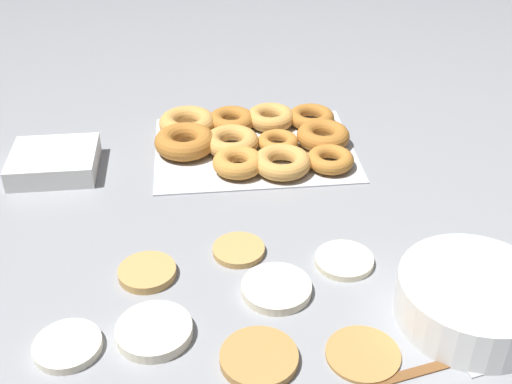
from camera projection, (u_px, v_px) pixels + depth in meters
name	position (u px, v px, depth m)	size (l,w,h in m)	color
ground_plane	(250.00, 243.00, 1.01)	(3.00, 3.00, 0.00)	gray
pancake_0	(154.00, 331.00, 0.84)	(0.10, 0.10, 0.02)	silver
pancake_1	(344.00, 260.00, 0.96)	(0.09, 0.09, 0.01)	beige
pancake_2	(276.00, 288.00, 0.91)	(0.10, 0.10, 0.01)	beige
pancake_3	(147.00, 272.00, 0.94)	(0.08, 0.08, 0.01)	tan
pancake_4	(259.00, 358.00, 0.80)	(0.10, 0.10, 0.01)	#B27F42
pancake_5	(239.00, 250.00, 0.98)	(0.08, 0.08, 0.01)	tan
pancake_6	(68.00, 346.00, 0.82)	(0.09, 0.09, 0.01)	silver
pancake_7	(363.00, 353.00, 0.81)	(0.10, 0.10, 0.01)	#B27F42
donut_tray	(251.00, 139.00, 1.25)	(0.38, 0.29, 0.04)	silver
batter_bowl	(473.00, 299.00, 0.85)	(0.20, 0.20, 0.06)	white
container_stack	(54.00, 162.00, 1.17)	(0.15, 0.14, 0.04)	white
spatula	(476.00, 355.00, 0.81)	(0.23, 0.08, 0.01)	brown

